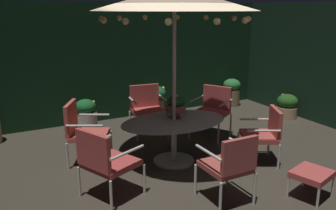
# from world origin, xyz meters

# --- Properties ---
(ground_plane) EXTENTS (7.92, 6.64, 0.02)m
(ground_plane) POSITION_xyz_m (0.00, 0.00, -0.01)
(ground_plane) COLOR #40392F
(hedge_backdrop_rear) EXTENTS (7.92, 0.30, 2.58)m
(hedge_backdrop_rear) POSITION_xyz_m (0.00, 3.17, 1.29)
(hedge_backdrop_rear) COLOR black
(hedge_backdrop_rear) RESTS_ON ground_plane
(patio_dining_table) EXTENTS (1.75, 1.16, 0.71)m
(patio_dining_table) POSITION_xyz_m (-0.09, 0.34, 0.56)
(patio_dining_table) COLOR silver
(patio_dining_table) RESTS_ON ground_plane
(centerpiece_planter) EXTENTS (0.32, 0.32, 0.40)m
(centerpiece_planter) POSITION_xyz_m (0.00, 0.45, 0.93)
(centerpiece_planter) COLOR #A46341
(centerpiece_planter) RESTS_ON patio_dining_table
(patio_chair_north) EXTENTS (0.77, 0.79, 0.90)m
(patio_chair_north) POSITION_xyz_m (1.19, -0.34, 0.53)
(patio_chair_north) COLOR silver
(patio_chair_north) RESTS_ON ground_plane
(patio_chair_northeast) EXTENTS (0.85, 0.86, 0.97)m
(patio_chair_northeast) POSITION_xyz_m (1.17, 1.08, 0.57)
(patio_chair_northeast) COLOR silver
(patio_chair_northeast) RESTS_ON ground_plane
(patio_chair_east) EXTENTS (0.72, 0.66, 0.96)m
(patio_chair_east) POSITION_xyz_m (0.08, 1.79, 0.57)
(patio_chair_east) COLOR silver
(patio_chair_east) RESTS_ON ground_plane
(patio_chair_southeast) EXTENTS (0.83, 0.82, 1.00)m
(patio_chair_southeast) POSITION_xyz_m (-1.40, 1.02, 0.57)
(patio_chair_southeast) COLOR silver
(patio_chair_southeast) RESTS_ON ground_plane
(patio_chair_south) EXTENTS (0.84, 0.85, 0.97)m
(patio_chair_south) POSITION_xyz_m (-1.43, -0.26, 0.55)
(patio_chair_south) COLOR silver
(patio_chair_south) RESTS_ON ground_plane
(patio_chair_southwest) EXTENTS (0.57, 0.60, 0.95)m
(patio_chair_southwest) POSITION_xyz_m (-0.09, -1.12, 0.56)
(patio_chair_southwest) COLOR silver
(patio_chair_southwest) RESTS_ON ground_plane
(ottoman_footrest) EXTENTS (0.59, 0.56, 0.37)m
(ottoman_footrest) POSITION_xyz_m (0.98, -1.49, 0.32)
(ottoman_footrest) COLOR silver
(ottoman_footrest) RESTS_ON ground_plane
(potted_plant_right_near) EXTENTS (0.48, 0.48, 0.71)m
(potted_plant_right_near) POSITION_xyz_m (0.74, 2.78, 0.40)
(potted_plant_right_near) COLOR #A56C40
(potted_plant_right_near) RESTS_ON ground_plane
(potted_plant_left_far) EXTENTS (0.47, 0.47, 0.55)m
(potted_plant_left_far) POSITION_xyz_m (3.35, 1.27, 0.28)
(potted_plant_left_far) COLOR tan
(potted_plant_left_far) RESTS_ON ground_plane
(potted_plant_back_left) EXTENTS (0.46, 0.46, 0.63)m
(potted_plant_back_left) POSITION_xyz_m (-0.94, 2.61, 0.31)
(potted_plant_back_left) COLOR beige
(potted_plant_back_left) RESTS_ON ground_plane
(potted_plant_front_corner) EXTENTS (0.44, 0.44, 0.69)m
(potted_plant_front_corner) POSITION_xyz_m (2.89, 2.73, 0.36)
(potted_plant_front_corner) COLOR olive
(potted_plant_front_corner) RESTS_ON ground_plane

